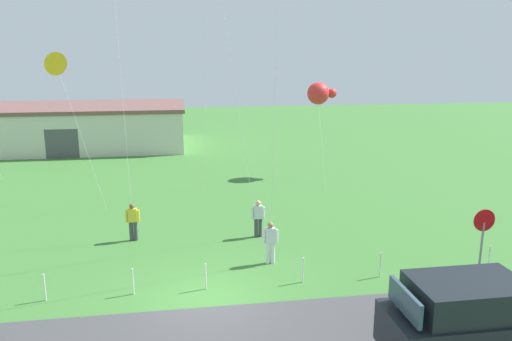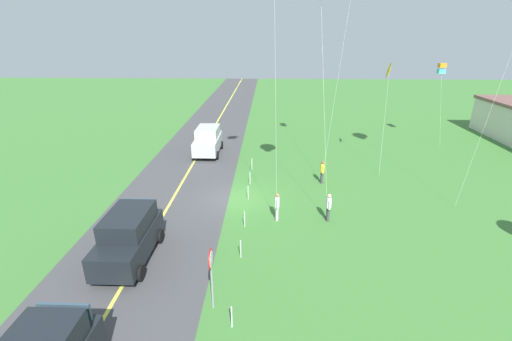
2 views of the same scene
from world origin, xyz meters
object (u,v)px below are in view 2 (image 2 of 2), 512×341
object	(u,v)px
car_parked_west_near	(208,140)
kite_pink_drift	(389,71)
kite_orange_near	(442,68)
person_child_watcher	(329,206)
stop_sign	(211,268)
car_suv_foreground	(129,236)
person_adult_near	(322,171)
person_adult_companion	(277,206)

from	to	relation	value
car_parked_west_near	kite_pink_drift	xyz separation A→B (m)	(2.46, 13.55, 5.97)
kite_orange_near	kite_pink_drift	bearing A→B (deg)	-45.82
car_parked_west_near	kite_pink_drift	world-z (taller)	kite_pink_drift
person_child_watcher	stop_sign	bearing A→B (deg)	-113.49
stop_sign	car_suv_foreground	bearing A→B (deg)	-125.33
car_suv_foreground	car_parked_west_near	xyz separation A→B (m)	(-15.01, 1.12, 0.00)
car_suv_foreground	person_child_watcher	xyz separation A→B (m)	(-3.80, 9.52, -0.29)
car_suv_foreground	kite_orange_near	distance (m)	28.96
stop_sign	kite_orange_near	bearing A→B (deg)	142.16
car_suv_foreground	kite_orange_near	size ratio (longest dim) A/B	0.62
person_adult_near	person_adult_companion	bearing A→B (deg)	-26.64
car_suv_foreground	stop_sign	size ratio (longest dim) A/B	1.72
person_child_watcher	car_suv_foreground	bearing A→B (deg)	-143.68
car_suv_foreground	stop_sign	xyz separation A→B (m)	(2.98, 4.21, 0.65)
car_parked_west_near	car_suv_foreground	bearing A→B (deg)	-4.28
car_parked_west_near	kite_orange_near	distance (m)	21.20
person_adult_companion	person_child_watcher	bearing A→B (deg)	160.63
car_suv_foreground	person_adult_near	xyz separation A→B (m)	(-9.00, 9.90, -0.29)
car_suv_foreground	person_child_watcher	size ratio (longest dim) A/B	2.75
car_parked_west_near	stop_sign	distance (m)	18.27
stop_sign	person_adult_companion	world-z (taller)	stop_sign
car_parked_west_near	person_adult_companion	size ratio (longest dim) A/B	2.75
car_parked_west_near	person_child_watcher	bearing A→B (deg)	36.82
car_suv_foreground	kite_orange_near	bearing A→B (deg)	131.71
stop_sign	person_adult_near	distance (m)	13.30
person_child_watcher	kite_pink_drift	size ratio (longest dim) A/B	0.21
car_parked_west_near	kite_orange_near	size ratio (longest dim) A/B	0.62
stop_sign	person_child_watcher	xyz separation A→B (m)	(-6.78, 5.31, -0.94)
car_suv_foreground	person_adult_companion	size ratio (longest dim) A/B	2.75
car_parked_west_near	kite_pink_drift	bearing A→B (deg)	79.70
car_suv_foreground	person_adult_near	bearing A→B (deg)	132.28
car_parked_west_near	person_adult_companion	world-z (taller)	car_parked_west_near
stop_sign	person_adult_companion	xyz separation A→B (m)	(-6.77, 2.53, -0.94)
car_suv_foreground	car_parked_west_near	bearing A→B (deg)	175.72
person_adult_companion	car_parked_west_near	bearing A→B (deg)	-82.98
car_parked_west_near	person_adult_near	distance (m)	10.64
car_parked_west_near	person_adult_companion	xyz separation A→B (m)	(11.23, 5.61, -0.29)
person_adult_companion	kite_pink_drift	distance (m)	13.38
stop_sign	person_child_watcher	distance (m)	8.66
car_suv_foreground	person_child_watcher	distance (m)	10.25
person_adult_near	person_child_watcher	bearing A→B (deg)	0.45
person_adult_near	kite_orange_near	xyz separation A→B (m)	(-9.91, 11.32, 5.84)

